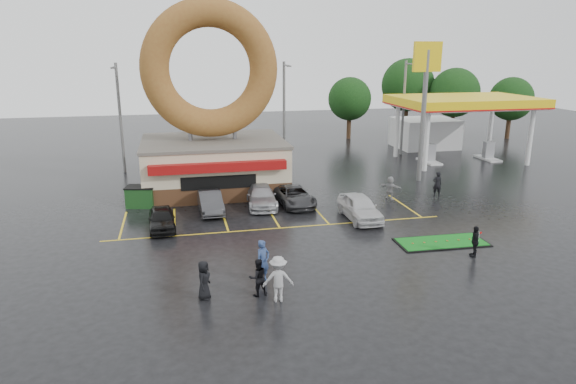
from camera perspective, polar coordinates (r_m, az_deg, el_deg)
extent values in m
plane|color=black|center=(26.85, 0.56, -6.42)|extent=(120.00, 120.00, 0.00)
cube|color=#472B19|center=(38.52, -8.16, 1.24)|extent=(10.00, 8.00, 1.20)
cube|color=beige|center=(38.12, -8.26, 3.78)|extent=(10.00, 8.00, 2.30)
cube|color=#59544C|center=(37.89, -8.34, 5.63)|extent=(10.20, 8.20, 0.20)
cube|color=maroon|center=(33.88, -7.71, 2.74)|extent=(9.00, 0.60, 0.60)
cylinder|color=slate|center=(37.70, -10.82, 6.55)|extent=(0.30, 0.30, 1.20)
cylinder|color=slate|center=(37.92, -5.95, 6.79)|extent=(0.30, 0.30, 1.20)
torus|color=brown|center=(37.35, -8.65, 13.36)|extent=(9.60, 2.00, 9.60)
cylinder|color=silver|center=(44.97, 15.12, 5.41)|extent=(0.40, 0.40, 5.00)
cylinder|color=silver|center=(50.34, 25.33, 5.49)|extent=(0.40, 0.40, 5.00)
cylinder|color=silver|center=(50.29, 12.00, 6.65)|extent=(0.40, 0.40, 5.00)
cylinder|color=silver|center=(55.15, 21.59, 6.67)|extent=(0.40, 0.40, 5.00)
cube|color=silver|center=(49.63, 18.96, 9.24)|extent=(12.00, 8.00, 0.50)
cube|color=yellow|center=(49.61, 18.99, 9.58)|extent=(12.30, 8.30, 0.70)
cube|color=#99999E|center=(48.79, 15.48, 4.24)|extent=(0.90, 0.60, 1.60)
cube|color=#99999E|center=(51.84, 21.38, 4.37)|extent=(0.90, 0.60, 1.60)
cube|color=silver|center=(56.16, 14.96, 6.34)|extent=(6.00, 5.00, 3.00)
cylinder|color=slate|center=(41.06, 14.78, 8.03)|extent=(0.36, 0.36, 10.00)
cube|color=yellow|center=(40.74, 15.23, 14.31)|extent=(2.20, 0.30, 2.20)
cylinder|color=slate|center=(44.80, -18.13, 7.73)|extent=(0.24, 0.24, 9.00)
cylinder|color=slate|center=(43.48, -18.72, 13.03)|extent=(0.12, 2.00, 0.12)
cube|color=slate|center=(42.49, -18.85, 12.91)|extent=(0.40, 0.18, 0.12)
cylinder|color=slate|center=(46.58, -0.44, 8.77)|extent=(0.24, 0.24, 9.00)
cylinder|color=slate|center=(45.29, -0.18, 13.91)|extent=(0.12, 2.00, 0.12)
cube|color=slate|center=(44.32, 0.10, 13.80)|extent=(0.40, 0.18, 0.12)
cylinder|color=slate|center=(51.35, 12.70, 9.04)|extent=(0.24, 0.24, 9.00)
cylinder|color=slate|center=(50.15, 13.48, 13.66)|extent=(0.12, 2.00, 0.12)
cube|color=slate|center=(49.26, 13.99, 13.54)|extent=(0.40, 0.18, 0.12)
cylinder|color=#332114|center=(63.37, 17.77, 7.08)|extent=(0.50, 0.50, 2.88)
sphere|color=black|center=(62.97, 18.05, 10.46)|extent=(5.60, 5.60, 5.60)
cylinder|color=#332114|center=(64.97, 23.25, 6.60)|extent=(0.50, 0.50, 2.52)
sphere|color=black|center=(64.61, 23.57, 9.47)|extent=(4.90, 4.90, 4.90)
cylinder|color=#332114|center=(65.01, 12.94, 7.79)|extent=(0.50, 0.50, 3.24)
sphere|color=black|center=(64.59, 13.17, 11.51)|extent=(6.30, 6.30, 6.30)
cylinder|color=#332114|center=(60.21, 6.77, 7.13)|extent=(0.50, 0.50, 2.52)
sphere|color=black|center=(59.82, 6.87, 10.25)|extent=(4.90, 4.90, 4.90)
imported|color=black|center=(30.48, -13.85, -2.91)|extent=(1.65, 3.74, 1.25)
imported|color=#323235|center=(33.03, -8.62, -1.11)|extent=(1.55, 4.08, 1.33)
imported|color=#9B9B9F|center=(34.00, -2.99, -0.46)|extent=(2.18, 4.69, 1.33)
imported|color=#323235|center=(34.15, 0.67, -0.43)|extent=(2.44, 4.67, 1.25)
imported|color=silver|center=(31.58, 7.98, -1.69)|extent=(1.85, 4.47, 1.52)
imported|color=navy|center=(22.99, -2.79, -7.70)|extent=(0.86, 0.79, 1.97)
imported|color=black|center=(21.89, -3.37, -9.44)|extent=(0.90, 0.76, 1.64)
imported|color=#99989B|center=(21.32, -1.10, -9.64)|extent=(1.35, 0.87, 1.97)
imported|color=black|center=(21.85, -9.33, -9.63)|extent=(0.80, 0.96, 1.68)
imported|color=black|center=(27.41, 20.05, -5.16)|extent=(0.67, 1.01, 1.60)
imported|color=gray|center=(36.03, 11.28, 0.45)|extent=(1.40, 1.44, 1.64)
imported|color=black|center=(37.61, 16.25, 0.85)|extent=(0.72, 0.55, 1.76)
cube|color=#1B481C|center=(35.16, -16.00, -0.54)|extent=(2.03, 1.58, 1.30)
cube|color=black|center=(28.95, 16.68, -5.38)|extent=(4.91, 2.23, 0.06)
cube|color=#116B1A|center=(28.94, 16.68, -5.32)|extent=(4.68, 2.00, 0.03)
cylinder|color=silver|center=(29.53, 20.45, -4.68)|extent=(0.02, 0.02, 0.55)
cube|color=red|center=(29.50, 20.61, -4.26)|extent=(0.14, 0.01, 0.10)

